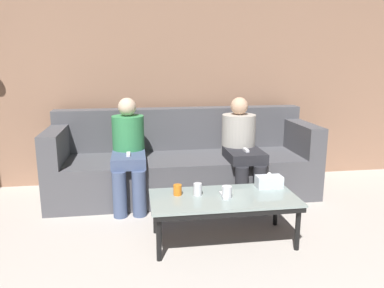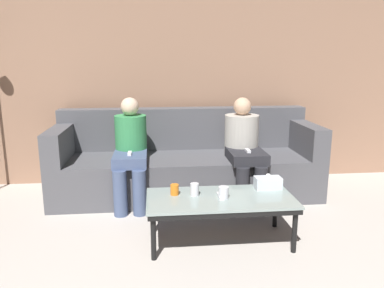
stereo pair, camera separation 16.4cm
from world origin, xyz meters
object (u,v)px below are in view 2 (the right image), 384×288
Objects in this scene: cup_near_left at (224,193)px; seated_person_mid_left at (244,145)px; cup_near_right at (175,190)px; game_remote at (220,196)px; tissue_box at (268,183)px; coffee_table at (220,202)px; cup_far_center at (195,189)px; couch at (186,164)px; seated_person_left_end at (131,148)px.

seated_person_mid_left is (0.39, 0.98, 0.15)m from cup_near_left.
cup_near_right reaches higher than game_remote.
tissue_box reaches higher than cup_near_left.
coffee_table is 7.78× the size of game_remote.
cup_far_center is 1.09m from seated_person_mid_left.
seated_person_left_end is (-0.58, -0.24, 0.25)m from couch.
couch is 2.60× the size of seated_person_left_end.
seated_person_left_end is (-0.77, 0.97, 0.15)m from cup_near_left.
couch is 1.20m from game_remote.
seated_person_mid_left reaches higher than cup_near_left.
seated_person_left_end is (-0.55, 0.89, 0.15)m from cup_far_center.
cup_near_right is at bearing 168.52° from cup_far_center.
seated_person_mid_left is at bearing 66.55° from game_remote.
seated_person_left_end is at bearing 128.43° from game_remote.
tissue_box is 0.81m from seated_person_mid_left.
seated_person_left_end reaches higher than seated_person_mid_left.
cup_near_left reaches higher than cup_near_right.
cup_far_center is at bearing 162.76° from game_remote.
cup_near_left is 0.05m from game_remote.
cup_near_left is at bearing -155.87° from tissue_box.
couch is 2.64× the size of seated_person_mid_left.
seated_person_mid_left is (0.41, 0.95, 0.24)m from coffee_table.
seated_person_left_end reaches higher than cup_near_right.
game_remote reaches higher than coffee_table.
coffee_table is 0.23m from cup_far_center.
coffee_table is 0.47m from tissue_box.
cup_far_center is (-0.22, 0.09, 0.00)m from cup_near_left.
seated_person_mid_left is (0.77, 0.86, 0.16)m from cup_near_right.
cup_near_left is 0.24m from cup_far_center.
tissue_box is (0.79, 0.07, 0.01)m from cup_near_right.
cup_near_left is 0.09× the size of seated_person_left_end.
tissue_box is 1.43m from seated_person_left_end.
coffee_table is at bearing -97.13° from game_remote.
coffee_table is (0.17, -1.18, 0.01)m from couch.
cup_near_right is at bearing -99.84° from couch.
seated_person_mid_left is (0.41, 0.95, 0.19)m from game_remote.
couch is 1.11m from cup_near_right.
cup_near_right is (-0.38, 0.12, -0.00)m from cup_near_left.
cup_far_center reaches higher than game_remote.
couch is at bearing 22.08° from seated_person_left_end.
seated_person_mid_left is at bearing 66.55° from coffee_table.
seated_person_left_end is 1.01× the size of seated_person_mid_left.
coffee_table is 0.09m from cup_near_left.
couch is 12.69× the size of tissue_box.
cup_near_left is 1.10× the size of cup_near_right.
tissue_box is 1.47× the size of game_remote.
couch is at bearing 80.16° from cup_near_right.
cup_near_left is at bearing -50.21° from game_remote.
game_remote is 0.14× the size of seated_person_mid_left.
cup_near_right is at bearing -131.90° from seated_person_mid_left.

